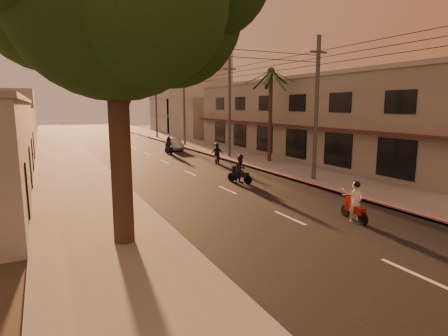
{
  "coord_description": "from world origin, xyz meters",
  "views": [
    {
      "loc": [
        -9.33,
        -10.69,
        4.78
      ],
      "look_at": [
        -0.37,
        7.68,
        1.36
      ],
      "focal_mm": 30.0,
      "sensor_mm": 36.0,
      "label": 1
    }
  ],
  "objects_px": {
    "scooter_red": "(355,204)",
    "parked_car": "(174,144)",
    "palm_tree": "(271,76)",
    "scooter_mid_a": "(241,170)",
    "scooter_far_a": "(169,146)",
    "scooter_mid_b": "(217,155)"
  },
  "relations": [
    {
      "from": "scooter_red",
      "to": "parked_car",
      "type": "bearing_deg",
      "value": 97.44
    },
    {
      "from": "palm_tree",
      "to": "scooter_far_a",
      "type": "relative_size",
      "value": 4.61
    },
    {
      "from": "scooter_red",
      "to": "scooter_mid_b",
      "type": "relative_size",
      "value": 1.0
    },
    {
      "from": "scooter_red",
      "to": "scooter_far_a",
      "type": "bearing_deg",
      "value": 100.57
    },
    {
      "from": "scooter_mid_b",
      "to": "parked_car",
      "type": "height_order",
      "value": "scooter_mid_b"
    },
    {
      "from": "palm_tree",
      "to": "scooter_mid_a",
      "type": "bearing_deg",
      "value": -134.07
    },
    {
      "from": "scooter_mid_a",
      "to": "palm_tree",
      "type": "bearing_deg",
      "value": 21.89
    },
    {
      "from": "palm_tree",
      "to": "scooter_red",
      "type": "xyz_separation_m",
      "value": [
        -5.83,
        -15.56,
        -6.39
      ]
    },
    {
      "from": "scooter_mid_b",
      "to": "scooter_mid_a",
      "type": "bearing_deg",
      "value": -88.09
    },
    {
      "from": "palm_tree",
      "to": "scooter_red",
      "type": "bearing_deg",
      "value": -110.53
    },
    {
      "from": "scooter_far_a",
      "to": "scooter_mid_b",
      "type": "bearing_deg",
      "value": -84.86
    },
    {
      "from": "scooter_red",
      "to": "scooter_mid_b",
      "type": "xyz_separation_m",
      "value": [
        1.36,
        16.54,
        0.03
      ]
    },
    {
      "from": "scooter_red",
      "to": "scooter_mid_a",
      "type": "height_order",
      "value": "scooter_mid_a"
    },
    {
      "from": "scooter_mid_a",
      "to": "scooter_mid_b",
      "type": "relative_size",
      "value": 1.04
    },
    {
      "from": "scooter_mid_a",
      "to": "scooter_far_a",
      "type": "height_order",
      "value": "scooter_mid_a"
    },
    {
      "from": "palm_tree",
      "to": "scooter_mid_b",
      "type": "distance_m",
      "value": 7.83
    },
    {
      "from": "palm_tree",
      "to": "parked_car",
      "type": "bearing_deg",
      "value": 110.61
    },
    {
      "from": "scooter_mid_a",
      "to": "scooter_mid_b",
      "type": "distance_m",
      "value": 7.82
    },
    {
      "from": "scooter_mid_a",
      "to": "parked_car",
      "type": "xyz_separation_m",
      "value": [
        1.9,
        18.53,
        -0.2
      ]
    },
    {
      "from": "parked_car",
      "to": "scooter_red",
      "type": "bearing_deg",
      "value": -86.41
    },
    {
      "from": "scooter_mid_a",
      "to": "parked_car",
      "type": "height_order",
      "value": "scooter_mid_a"
    },
    {
      "from": "scooter_far_a",
      "to": "parked_car",
      "type": "distance_m",
      "value": 3.09
    }
  ]
}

